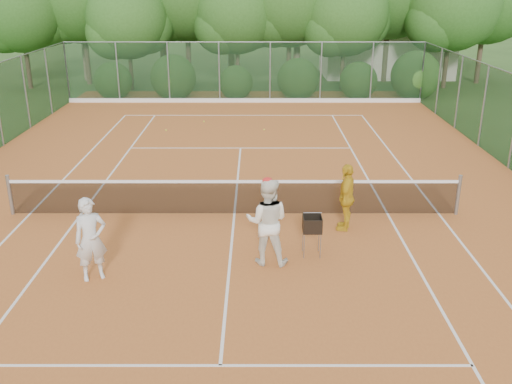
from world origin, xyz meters
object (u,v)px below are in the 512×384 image
(player_center_grp, at_px, (267,221))
(ball_hopper, at_px, (312,225))
(player_yellow, at_px, (346,197))
(player_white, at_px, (91,239))

(player_center_grp, bearing_deg, ball_hopper, 19.84)
(player_yellow, xyz_separation_m, ball_hopper, (-0.98, -1.45, -0.11))
(player_white, distance_m, player_yellow, 6.18)
(player_white, height_order, player_center_grp, player_center_grp)
(player_yellow, bearing_deg, player_center_grp, -30.73)
(player_white, xyz_separation_m, player_yellow, (5.63, 2.54, -0.04))
(player_white, relative_size, player_yellow, 1.05)
(player_white, height_order, ball_hopper, player_white)
(ball_hopper, bearing_deg, player_white, -165.70)
(player_white, bearing_deg, player_yellow, -1.52)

